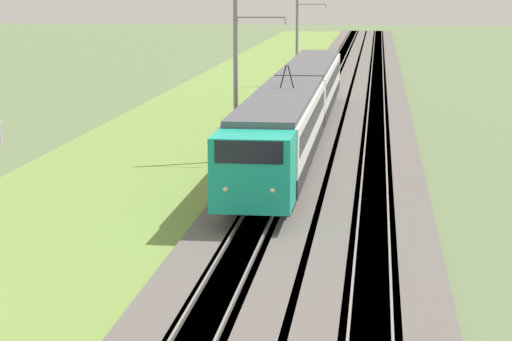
{
  "coord_description": "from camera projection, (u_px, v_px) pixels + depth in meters",
  "views": [
    {
      "loc": [
        -6.99,
        -4.2,
        8.73
      ],
      "look_at": [
        27.43,
        0.0,
        2.16
      ],
      "focal_mm": 70.0,
      "sensor_mm": 36.0,
      "label": 1
    }
  ],
  "objects": [
    {
      "name": "ballast_adjacent",
      "position": [
        376.0,
        134.0,
        57.18
      ],
      "size": [
        240.0,
        4.4,
        0.3
      ],
      "color": "#605B56",
      "rests_on": "ground"
    },
    {
      "name": "catenary_mast_far",
      "position": [
        298.0,
        39.0,
        83.51
      ],
      "size": [
        0.22,
        2.56,
        7.79
      ],
      "color": "slate",
      "rests_on": "ground"
    },
    {
      "name": "grass_verge",
      "position": [
        190.0,
        132.0,
        58.48
      ],
      "size": [
        240.0,
        11.63,
        0.12
      ],
      "color": "olive",
      "rests_on": "ground"
    },
    {
      "name": "ballast_main",
      "position": [
        303.0,
        133.0,
        57.67
      ],
      "size": [
        240.0,
        4.4,
        0.3
      ],
      "color": "#605B56",
      "rests_on": "ground"
    },
    {
      "name": "passenger_train",
      "position": [
        298.0,
        104.0,
        53.54
      ],
      "size": [
        40.93,
        2.91,
        4.92
      ],
      "rotation": [
        0.0,
        0.0,
        3.14
      ],
      "color": "#19A88E",
      "rests_on": "ground"
    },
    {
      "name": "track_main",
      "position": [
        303.0,
        132.0,
        57.67
      ],
      "size": [
        240.0,
        1.57,
        0.45
      ],
      "color": "#4C4238",
      "rests_on": "ground"
    },
    {
      "name": "catenary_mast_mid",
      "position": [
        237.0,
        79.0,
        47.96
      ],
      "size": [
        0.22,
        2.56,
        7.98
      ],
      "color": "slate",
      "rests_on": "ground"
    },
    {
      "name": "track_adjacent",
      "position": [
        376.0,
        134.0,
        57.18
      ],
      "size": [
        240.0,
        1.57,
        0.45
      ],
      "color": "#4C4238",
      "rests_on": "ground"
    }
  ]
}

